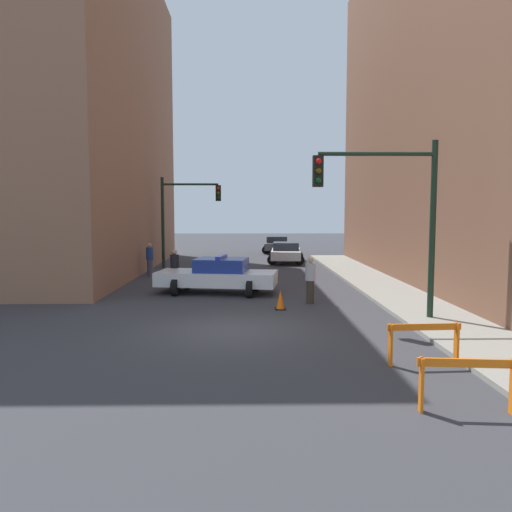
{
  "coord_description": "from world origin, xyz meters",
  "views": [
    {
      "loc": [
        0.44,
        -13.5,
        3.27
      ],
      "look_at": [
        0.79,
        5.54,
        1.55
      ],
      "focal_mm": 35.0,
      "sensor_mm": 36.0,
      "label": 1
    }
  ],
  "objects_px": {
    "pedestrian_corner": "(150,259)",
    "traffic_cone": "(280,300)",
    "parked_car_near": "(286,252)",
    "parked_car_mid": "(277,244)",
    "traffic_light_near": "(394,202)",
    "pedestrian_crossing": "(175,268)",
    "pedestrian_sidewalk": "(310,279)",
    "barrier_mid": "(424,337)",
    "police_car": "(218,275)",
    "barrier_front": "(467,376)",
    "traffic_light_far": "(182,209)"
  },
  "relations": [
    {
      "from": "parked_car_near",
      "to": "pedestrian_corner",
      "type": "height_order",
      "value": "pedestrian_corner"
    },
    {
      "from": "traffic_light_far",
      "to": "traffic_light_near",
      "type": "bearing_deg",
      "value": -60.59
    },
    {
      "from": "barrier_front",
      "to": "barrier_mid",
      "type": "distance_m",
      "value": 2.52
    },
    {
      "from": "parked_car_mid",
      "to": "traffic_light_far",
      "type": "bearing_deg",
      "value": -116.03
    },
    {
      "from": "parked_car_near",
      "to": "traffic_cone",
      "type": "height_order",
      "value": "parked_car_near"
    },
    {
      "from": "parked_car_mid",
      "to": "traffic_light_near",
      "type": "bearing_deg",
      "value": -80.94
    },
    {
      "from": "traffic_cone",
      "to": "police_car",
      "type": "bearing_deg",
      "value": 124.08
    },
    {
      "from": "pedestrian_crossing",
      "to": "barrier_front",
      "type": "bearing_deg",
      "value": -74.33
    },
    {
      "from": "traffic_light_far",
      "to": "pedestrian_crossing",
      "type": "bearing_deg",
      "value": -85.01
    },
    {
      "from": "pedestrian_crossing",
      "to": "barrier_mid",
      "type": "xyz_separation_m",
      "value": [
        6.8,
        -10.7,
        -0.24
      ]
    },
    {
      "from": "traffic_light_near",
      "to": "pedestrian_sidewalk",
      "type": "relative_size",
      "value": 3.13
    },
    {
      "from": "pedestrian_sidewalk",
      "to": "traffic_light_near",
      "type": "bearing_deg",
      "value": -16.17
    },
    {
      "from": "traffic_light_near",
      "to": "pedestrian_corner",
      "type": "height_order",
      "value": "traffic_light_near"
    },
    {
      "from": "police_car",
      "to": "pedestrian_sidewalk",
      "type": "distance_m",
      "value": 4.08
    },
    {
      "from": "pedestrian_corner",
      "to": "traffic_cone",
      "type": "relative_size",
      "value": 2.53
    },
    {
      "from": "parked_car_mid",
      "to": "pedestrian_crossing",
      "type": "bearing_deg",
      "value": -102.06
    },
    {
      "from": "pedestrian_corner",
      "to": "traffic_cone",
      "type": "distance_m",
      "value": 10.68
    },
    {
      "from": "parked_car_mid",
      "to": "pedestrian_corner",
      "type": "height_order",
      "value": "pedestrian_corner"
    },
    {
      "from": "traffic_light_far",
      "to": "pedestrian_sidewalk",
      "type": "height_order",
      "value": "traffic_light_far"
    },
    {
      "from": "pedestrian_corner",
      "to": "traffic_light_far",
      "type": "bearing_deg",
      "value": -64.17
    },
    {
      "from": "parked_car_mid",
      "to": "pedestrian_sidewalk",
      "type": "bearing_deg",
      "value": -85.75
    },
    {
      "from": "police_car",
      "to": "pedestrian_crossing",
      "type": "distance_m",
      "value": 2.29
    },
    {
      "from": "police_car",
      "to": "traffic_cone",
      "type": "distance_m",
      "value": 4.06
    },
    {
      "from": "parked_car_mid",
      "to": "pedestrian_sidewalk",
      "type": "distance_m",
      "value": 21.67
    },
    {
      "from": "barrier_mid",
      "to": "pedestrian_crossing",
      "type": "bearing_deg",
      "value": 122.44
    },
    {
      "from": "pedestrian_corner",
      "to": "barrier_front",
      "type": "height_order",
      "value": "pedestrian_corner"
    },
    {
      "from": "pedestrian_corner",
      "to": "barrier_front",
      "type": "xyz_separation_m",
      "value": [
        8.47,
        -17.41,
        -0.24
      ]
    },
    {
      "from": "pedestrian_corner",
      "to": "traffic_cone",
      "type": "xyz_separation_m",
      "value": [
        6.03,
        -8.8,
        -0.54
      ]
    },
    {
      "from": "traffic_cone",
      "to": "pedestrian_corner",
      "type": "bearing_deg",
      "value": 124.41
    },
    {
      "from": "pedestrian_sidewalk",
      "to": "traffic_cone",
      "type": "relative_size",
      "value": 2.53
    },
    {
      "from": "pedestrian_corner",
      "to": "barrier_front",
      "type": "relative_size",
      "value": 1.04
    },
    {
      "from": "barrier_mid",
      "to": "pedestrian_sidewalk",
      "type": "bearing_deg",
      "value": 101.78
    },
    {
      "from": "traffic_light_near",
      "to": "traffic_light_far",
      "type": "bearing_deg",
      "value": 119.41
    },
    {
      "from": "pedestrian_crossing",
      "to": "pedestrian_corner",
      "type": "relative_size",
      "value": 1.0
    },
    {
      "from": "traffic_light_near",
      "to": "parked_car_mid",
      "type": "height_order",
      "value": "traffic_light_near"
    },
    {
      "from": "pedestrian_crossing",
      "to": "traffic_cone",
      "type": "distance_m",
      "value": 6.24
    },
    {
      "from": "barrier_mid",
      "to": "traffic_light_far",
      "type": "bearing_deg",
      "value": 112.0
    },
    {
      "from": "parked_car_mid",
      "to": "pedestrian_corner",
      "type": "relative_size",
      "value": 2.67
    },
    {
      "from": "parked_car_near",
      "to": "barrier_mid",
      "type": "height_order",
      "value": "parked_car_near"
    },
    {
      "from": "pedestrian_crossing",
      "to": "traffic_light_far",
      "type": "bearing_deg",
      "value": 84.08
    },
    {
      "from": "traffic_light_far",
      "to": "parked_car_mid",
      "type": "relative_size",
      "value": 1.17
    },
    {
      "from": "pedestrian_crossing",
      "to": "pedestrian_sidewalk",
      "type": "distance_m",
      "value": 6.36
    },
    {
      "from": "parked_car_near",
      "to": "parked_car_mid",
      "type": "distance_m",
      "value": 7.68
    },
    {
      "from": "traffic_light_near",
      "to": "barrier_front",
      "type": "bearing_deg",
      "value": -96.21
    },
    {
      "from": "traffic_light_far",
      "to": "pedestrian_sidewalk",
      "type": "bearing_deg",
      "value": -62.17
    },
    {
      "from": "traffic_light_far",
      "to": "barrier_front",
      "type": "xyz_separation_m",
      "value": [
        7.29,
        -21.03,
        -2.78
      ]
    },
    {
      "from": "pedestrian_crossing",
      "to": "barrier_mid",
      "type": "relative_size",
      "value": 1.04
    },
    {
      "from": "parked_car_mid",
      "to": "traffic_cone",
      "type": "height_order",
      "value": "parked_car_mid"
    },
    {
      "from": "traffic_light_far",
      "to": "pedestrian_corner",
      "type": "xyz_separation_m",
      "value": [
        -1.18,
        -3.63,
        -2.54
      ]
    },
    {
      "from": "parked_car_near",
      "to": "pedestrian_corner",
      "type": "relative_size",
      "value": 2.67
    }
  ]
}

